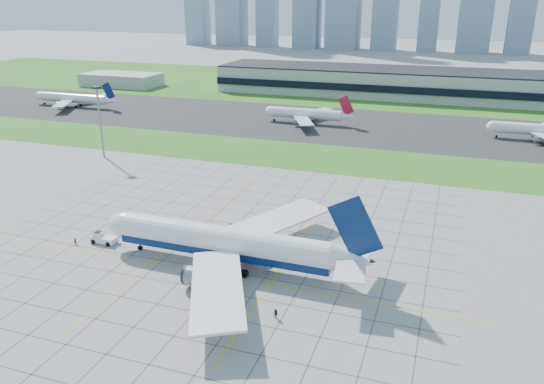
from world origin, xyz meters
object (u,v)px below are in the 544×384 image
object	(u,v)px
light_mast	(99,113)
distant_jet_0	(73,98)
crew_far	(276,314)
distant_jet_2	(543,130)
airliner	(226,243)
crew_near	(75,241)
pushback_tug	(103,238)
distant_jet_1	(306,114)

from	to	relation	value
light_mast	distant_jet_0	size ratio (longest dim) A/B	0.53
crew_far	distant_jet_2	xyz separation A→B (m)	(61.71, 156.01, 3.51)
airliner	crew_near	world-z (taller)	airliner
pushback_tug	distant_jet_2	bearing A→B (deg)	52.16
crew_far	distant_jet_1	bearing A→B (deg)	122.67
light_mast	distant_jet_1	world-z (taller)	light_mast
pushback_tug	distant_jet_0	bearing A→B (deg)	131.19
pushback_tug	crew_far	xyz separation A→B (m)	(49.04, -16.69, -0.15)
crew_near	distant_jet_0	distance (m)	178.96
light_mast	airliner	bearing A→B (deg)	-39.26
pushback_tug	crew_near	bearing A→B (deg)	-151.73
crew_far	distant_jet_1	world-z (taller)	distant_jet_1
crew_far	distant_jet_0	size ratio (longest dim) A/B	0.04
airliner	pushback_tug	bearing A→B (deg)	179.17
crew_far	pushback_tug	bearing A→B (deg)	-179.76
pushback_tug	distant_jet_0	distance (m)	180.28
distant_jet_0	distant_jet_2	size ratio (longest dim) A/B	1.12
crew_near	distant_jet_2	size ratio (longest dim) A/B	0.04
crew_far	distant_jet_2	size ratio (longest dim) A/B	0.05
light_mast	crew_near	xyz separation A→B (m)	(38.26, -64.41, -15.35)
crew_near	distant_jet_1	distance (m)	142.76
crew_far	distant_jet_2	bearing A→B (deg)	87.46
distant_jet_1	crew_near	bearing A→B (deg)	-96.84
pushback_tug	distant_jet_2	xyz separation A→B (m)	(110.74, 139.32, 3.37)
crew_near	distant_jet_1	xyz separation A→B (m)	(17.00, 141.70, 3.66)
crew_far	crew_near	bearing A→B (deg)	-175.06
distant_jet_2	airliner	bearing A→B (deg)	-119.24
light_mast	airliner	world-z (taller)	light_mast
light_mast	distant_jet_2	distance (m)	173.55
distant_jet_2	crew_far	bearing A→B (deg)	-111.58
distant_jet_2	light_mast	bearing A→B (deg)	-153.28
crew_near	distant_jet_0	world-z (taller)	distant_jet_0
distant_jet_0	airliner	bearing A→B (deg)	-42.67
distant_jet_0	crew_far	bearing A→B (deg)	-42.75
light_mast	crew_far	xyz separation A→B (m)	(92.96, -78.15, -15.21)
light_mast	distant_jet_1	distance (m)	95.73
distant_jet_0	distant_jet_1	distance (m)	128.54
distant_jet_0	distant_jet_2	world-z (taller)	same
crew_near	distant_jet_0	xyz separation A→B (m)	(-111.53, 139.91, 3.66)
crew_near	distant_jet_0	bearing A→B (deg)	56.75
pushback_tug	crew_near	distance (m)	6.39
light_mast	distant_jet_2	bearing A→B (deg)	26.72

